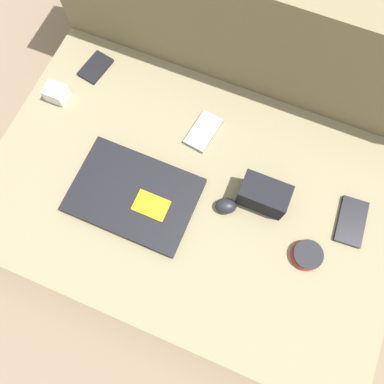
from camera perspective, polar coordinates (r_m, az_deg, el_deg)
name	(u,v)px	position (r m, az deg, el deg)	size (l,w,h in m)	color
ground_plane	(192,208)	(1.15, 0.00, -2.49)	(8.00, 8.00, 0.00)	#7A6651
couch_seat	(192,202)	(1.08, 0.00, -1.49)	(1.13, 0.73, 0.14)	#847A5B
couch_backrest	(255,38)	(1.15, 9.61, 22.14)	(1.13, 0.20, 0.48)	#756B4C
laptop	(134,195)	(1.01, -8.80, -0.46)	(0.33, 0.23, 0.03)	black
computer_mouse	(225,207)	(0.99, 5.09, -2.35)	(0.07, 0.06, 0.03)	black
speaker_puck	(307,255)	(1.00, 17.15, -9.16)	(0.08, 0.08, 0.03)	red
phone_silver	(203,131)	(1.08, 1.74, 9.22)	(0.08, 0.13, 0.01)	#99999E
phone_black	(351,221)	(1.07, 23.11, -4.15)	(0.08, 0.13, 0.01)	black
phone_small	(96,67)	(1.23, -14.48, 17.92)	(0.08, 0.11, 0.01)	black
camera_pouch	(264,195)	(0.99, 10.85, -0.46)	(0.13, 0.07, 0.08)	black
charger_brick	(56,93)	(1.19, -19.99, 13.99)	(0.06, 0.05, 0.04)	silver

